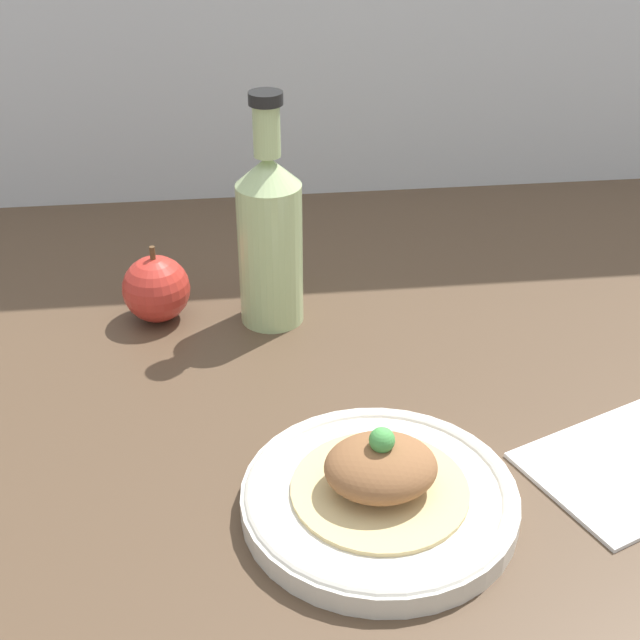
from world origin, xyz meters
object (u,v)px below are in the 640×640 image
object	(u,v)px
plate	(385,497)
plated_food	(386,471)
cider_bottle	(270,235)
apple	(156,289)

from	to	relation	value
plate	plated_food	distance (cm)	2.75
plated_food	cider_bottle	size ratio (longest dim) A/B	0.57
plated_food	apple	world-z (taller)	apple
plate	apple	bearing A→B (deg)	120.48
plate	cider_bottle	bearing A→B (deg)	102.39
apple	plated_food	bearing A→B (deg)	-59.52
cider_bottle	plated_food	bearing A→B (deg)	-77.61
plated_food	cider_bottle	xyz separation A→B (cm)	(-6.85, 31.17, 6.04)
plated_food	apple	distance (cm)	37.82
plate	cider_bottle	distance (cm)	33.10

